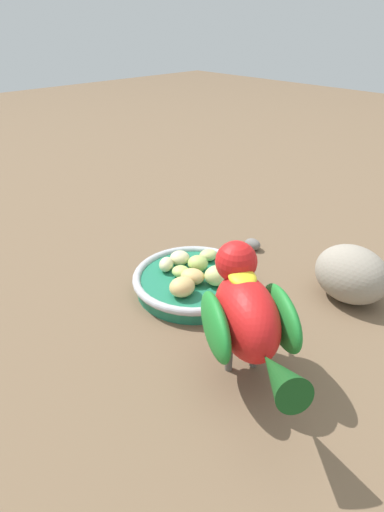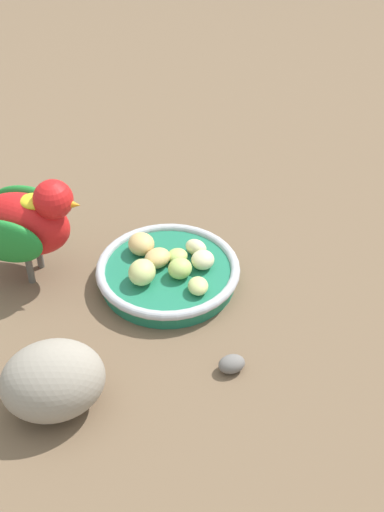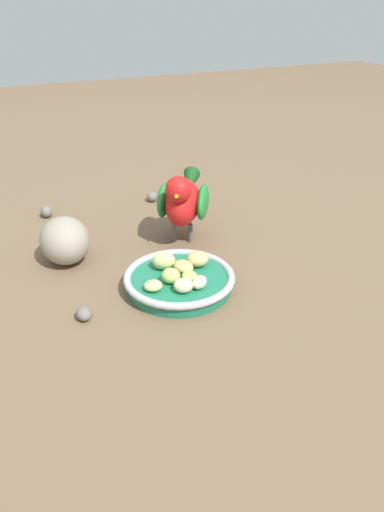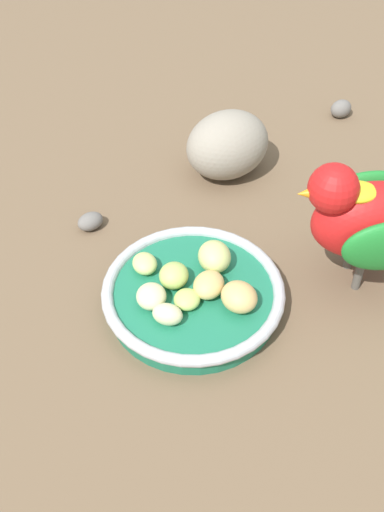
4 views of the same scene
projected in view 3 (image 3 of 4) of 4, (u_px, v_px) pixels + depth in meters
The scene contains 15 objects.
ground_plane at pixel (202, 293), 0.85m from camera, with size 4.00×4.00×0.00m, color brown.
feeding_bowl at pixel (179, 281), 0.85m from camera, with size 0.18×0.18×0.03m.
apple_piece_0 at pixel (164, 261), 0.87m from camera, with size 0.04×0.03×0.03m, color #C6D17A.
apple_piece_1 at pixel (189, 276), 0.83m from camera, with size 0.03×0.03×0.02m, color #B2CC66.
apple_piece_2 at pixel (198, 259), 0.87m from camera, with size 0.04×0.03×0.03m, color tan.
apple_piece_3 at pixel (183, 267), 0.85m from camera, with size 0.04×0.03×0.02m, color tan.
apple_piece_4 at pixel (153, 286), 0.81m from camera, with size 0.03×0.03×0.02m, color #C6D17A.
apple_piece_5 at pixel (171, 276), 0.83m from camera, with size 0.03×0.03×0.02m, color #B2CC66.
apple_piece_6 at pixel (199, 282), 0.81m from camera, with size 0.03×0.02×0.02m, color beige.
apple_piece_7 at pixel (183, 285), 0.80m from camera, with size 0.03×0.03×0.02m, color beige.
parrot at pixel (183, 199), 0.98m from camera, with size 0.15×0.19×0.15m.
rock_large at pixel (65, 240), 0.92m from camera, with size 0.11×0.09×0.08m, color gray.
pebble_0 at pixel (84, 314), 0.78m from camera, with size 0.03×0.02×0.02m, color slate.
pebble_1 at pixel (46, 211), 1.11m from camera, with size 0.03×0.02×0.03m, color slate.
pebble_2 at pixel (152, 197), 1.18m from camera, with size 0.03×0.02×0.02m, color slate.
Camera 3 is at (0.30, 0.64, 0.46)m, focal length 36.02 mm.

